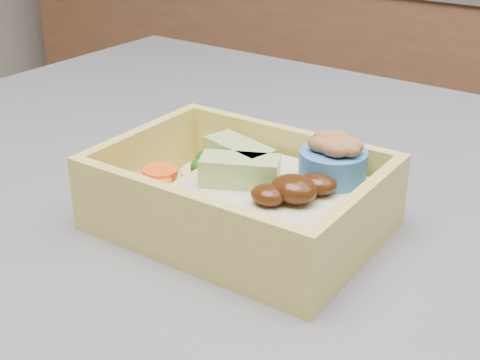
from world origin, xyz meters
The scene contains 1 object.
bento_box centered at (-0.21, -0.04, 0.94)m, with size 0.18×0.13×0.06m.
Camera 1 is at (0.01, -0.35, 1.13)m, focal length 50.00 mm.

